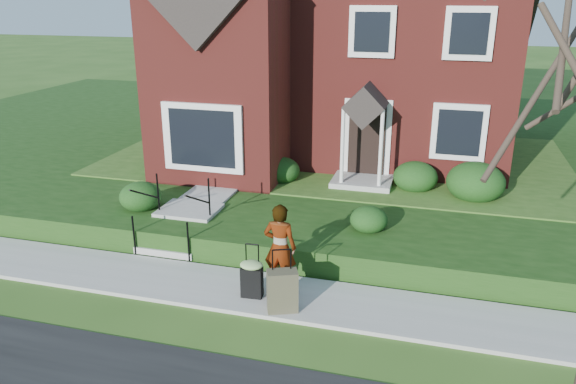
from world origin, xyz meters
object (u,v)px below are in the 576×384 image
(suitcase_olive, at_px, (282,291))
(front_steps, at_px, (181,224))
(woman, at_px, (280,247))
(suitcase_black, at_px, (252,277))

(suitcase_olive, bearing_deg, front_steps, 120.31)
(woman, distance_m, suitcase_olive, 0.94)
(front_steps, height_order, woman, woman)
(suitcase_black, bearing_deg, suitcase_olive, -28.84)
(front_steps, xyz_separation_m, suitcase_black, (2.45, -2.05, 0.02))
(suitcase_black, bearing_deg, woman, 41.79)
(woman, relative_size, suitcase_black, 1.64)
(woman, xyz_separation_m, suitcase_black, (-0.43, -0.44, -0.47))
(front_steps, height_order, suitcase_olive, front_steps)
(suitcase_olive, bearing_deg, woman, 86.63)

